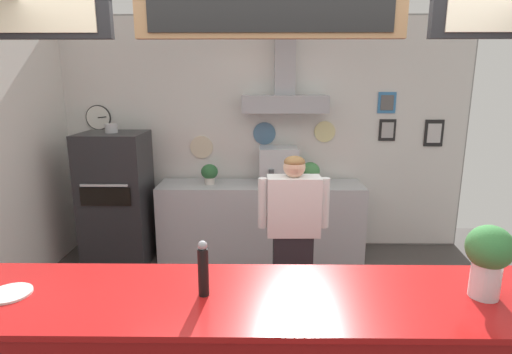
% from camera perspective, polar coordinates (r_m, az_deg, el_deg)
% --- Properties ---
extents(back_wall_assembly, '(5.05, 3.08, 2.88)m').
position_cam_1_polar(back_wall_assembly, '(4.99, 1.35, 6.71)').
color(back_wall_assembly, gray).
rests_on(back_wall_assembly, ground_plane).
extents(back_prep_counter, '(2.45, 0.57, 0.91)m').
position_cam_1_polar(back_prep_counter, '(5.03, 0.66, -6.07)').
color(back_prep_counter, '#B7BABF').
rests_on(back_prep_counter, ground_plane).
extents(pizza_oven, '(0.73, 0.69, 1.65)m').
position_cam_1_polar(pizza_oven, '(5.02, -18.84, -2.90)').
color(pizza_oven, '#232326').
rests_on(pizza_oven, ground_plane).
extents(shop_worker, '(0.61, 0.23, 1.50)m').
position_cam_1_polar(shop_worker, '(3.61, 5.17, -8.11)').
color(shop_worker, '#232328').
rests_on(shop_worker, ground_plane).
extents(espresso_machine, '(0.45, 0.48, 0.45)m').
position_cam_1_polar(espresso_machine, '(4.83, 3.16, 1.48)').
color(espresso_machine, silver).
rests_on(espresso_machine, back_prep_counter).
extents(potted_oregano, '(0.20, 0.20, 0.24)m').
position_cam_1_polar(potted_oregano, '(4.90, -6.50, 0.56)').
color(potted_oregano, beige).
rests_on(potted_oregano, back_prep_counter).
extents(potted_thyme, '(0.23, 0.23, 0.27)m').
position_cam_1_polar(potted_thyme, '(4.88, 7.56, 0.69)').
color(potted_thyme, '#9E563D').
rests_on(potted_thyme, back_prep_counter).
extents(condiment_plate, '(0.21, 0.21, 0.01)m').
position_cam_1_polar(condiment_plate, '(2.46, -31.16, -13.74)').
color(condiment_plate, white).
rests_on(condiment_plate, service_counter).
extents(basil_vase, '(0.22, 0.22, 0.37)m').
position_cam_1_polar(basil_vase, '(2.32, 29.67, -9.82)').
color(basil_vase, silver).
rests_on(basil_vase, service_counter).
extents(pepper_grinder, '(0.05, 0.05, 0.29)m').
position_cam_1_polar(pepper_grinder, '(2.08, -7.38, -12.57)').
color(pepper_grinder, black).
rests_on(pepper_grinder, service_counter).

